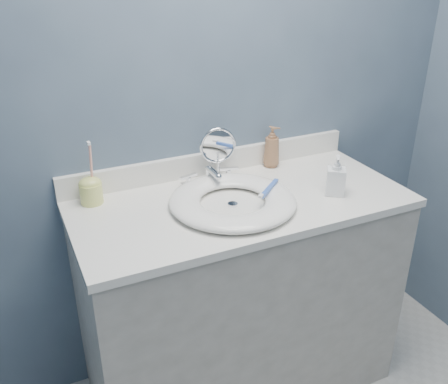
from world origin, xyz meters
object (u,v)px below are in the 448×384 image
makeup_mirror (218,151)px  toothbrush_holder (91,189)px  soap_bottle_clear (336,175)px  soap_bottle_amber (272,147)px

makeup_mirror → toothbrush_holder: 0.50m
makeup_mirror → soap_bottle_clear: size_ratio=1.42×
makeup_mirror → soap_bottle_amber: 0.26m
soap_bottle_clear → toothbrush_holder: (-0.83, 0.30, -0.02)m
makeup_mirror → soap_bottle_clear: (0.34, -0.30, -0.04)m
makeup_mirror → toothbrush_holder: bearing=-172.4°
makeup_mirror → soap_bottle_clear: bearing=-33.5°
soap_bottle_amber → toothbrush_holder: bearing=145.2°
soap_bottle_clear → toothbrush_holder: toothbrush_holder is taller
soap_bottle_clear → soap_bottle_amber: bearing=140.0°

